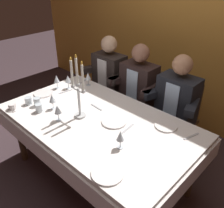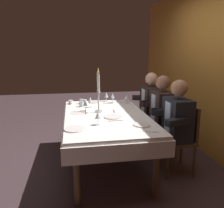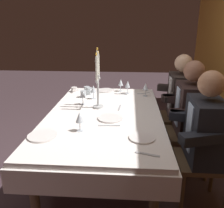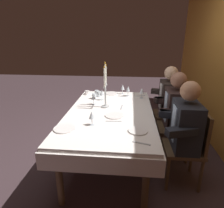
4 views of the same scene
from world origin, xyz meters
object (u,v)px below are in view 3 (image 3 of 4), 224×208
seated_diner_0 (181,95)px  candelabra (98,84)px  dinner_plate_0 (43,136)px  wine_glass_4 (121,83)px  wine_glass_2 (80,118)px  wine_glass_3 (93,89)px  wine_glass_1 (146,87)px  water_tumbler_1 (87,90)px  seated_diner_1 (191,109)px  dinner_plate_2 (142,138)px  dinner_plate_1 (106,90)px  wine_glass_5 (128,85)px  dining_table (104,124)px  water_tumbler_0 (83,94)px  seated_diner_2 (206,130)px  water_tumbler_2 (89,91)px  wine_glass_0 (83,94)px  coffee_cup_0 (74,90)px  dinner_plate_3 (110,118)px

seated_diner_0 → candelabra: bearing=-60.8°
dinner_plate_0 → wine_glass_4: wine_glass_4 is taller
wine_glass_2 → wine_glass_3: (-0.90, -0.02, 0.00)m
wine_glass_1 → seated_diner_0: (-0.08, 0.45, -0.12)m
wine_glass_1 → water_tumbler_1: 0.75m
seated_diner_0 → seated_diner_1: (0.50, 0.00, 0.00)m
dinner_plate_2 → dinner_plate_1: bearing=-163.1°
dinner_plate_2 → wine_glass_5: (-1.27, -0.13, 0.11)m
water_tumbler_1 → dining_table: bearing=22.3°
dinner_plate_0 → wine_glass_4: 1.50m
water_tumbler_0 → water_tumbler_1: water_tumbler_0 is taller
dinner_plate_2 → water_tumbler_1: 1.43m
wine_glass_1 → seated_diner_2: (0.96, 0.45, -0.12)m
wine_glass_5 → water_tumbler_0: bearing=-68.6°
wine_glass_5 → water_tumbler_2: (0.09, -0.47, -0.07)m
wine_glass_4 → seated_diner_1: 0.99m
wine_glass_3 → wine_glass_0: bearing=-22.2°
dining_table → coffee_cup_0: (-0.75, -0.47, 0.15)m
wine_glass_3 → water_tumbler_1: (-0.26, -0.13, -0.08)m
water_tumbler_1 → coffee_cup_0: water_tumbler_1 is taller
candelabra → water_tumbler_2: bearing=-160.4°
water_tumbler_1 → candelabra: bearing=20.9°
water_tumbler_2 → seated_diner_2: 1.50m
wine_glass_3 → seated_diner_2: 1.34m
seated_diner_1 → dinner_plate_3: bearing=-67.1°
dining_table → seated_diner_2: size_ratio=1.56×
dinner_plate_3 → seated_diner_0: bearing=136.2°
water_tumbler_1 → water_tumbler_2: 0.11m
candelabra → wine_glass_1: (-0.46, 0.52, -0.14)m
dinner_plate_1 → seated_diner_0: (0.12, 0.95, -0.01)m
candelabra → wine_glass_2: (0.59, -0.08, -0.14)m
dinner_plate_0 → coffee_cup_0: (-1.31, -0.04, 0.02)m
wine_glass_4 → dining_table: bearing=-9.0°
water_tumbler_2 → water_tumbler_0: bearing=-24.5°
seated_diner_1 → water_tumbler_1: bearing=-114.4°
dinner_plate_0 → water_tumbler_1: size_ratio=3.01×
water_tumbler_1 → seated_diner_0: (0.03, 1.19, -0.04)m
seated_diner_2 → dinner_plate_3: bearing=-103.3°
wine_glass_5 → coffee_cup_0: bearing=-92.2°
candelabra → wine_glass_1: 0.71m
candelabra → coffee_cup_0: size_ratio=4.72×
dining_table → wine_glass_5: size_ratio=11.83×
wine_glass_5 → wine_glass_1: bearing=63.6°
dinner_plate_3 → water_tumbler_0: water_tumbler_0 is taller
water_tumbler_0 → dinner_plate_2: bearing=31.6°
wine_glass_2 → coffee_cup_0: 1.23m
candelabra → wine_glass_5: candelabra is taller
water_tumbler_0 → water_tumbler_2: bearing=155.5°
dining_table → water_tumbler_0: (-0.52, -0.30, 0.16)m
wine_glass_1 → seated_diner_1: 0.63m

